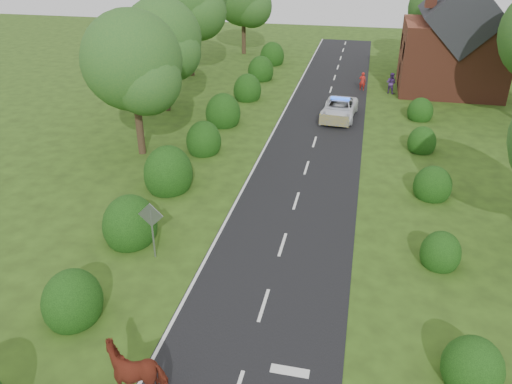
% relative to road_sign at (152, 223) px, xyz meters
% --- Properties ---
extents(ground, '(120.00, 120.00, 0.00)m').
position_rel_road_sign_xyz_m(ground, '(5.00, -2.00, -1.65)').
color(ground, '#294014').
extents(road, '(6.00, 70.00, 0.02)m').
position_rel_road_sign_xyz_m(road, '(5.00, 13.00, -1.64)').
color(road, black).
rests_on(road, ground).
extents(road_markings, '(4.96, 70.00, 0.01)m').
position_rel_road_sign_xyz_m(road_markings, '(3.40, 10.93, -1.63)').
color(road_markings, white).
rests_on(road_markings, road).
extents(hedgerow_left, '(2.75, 50.41, 3.00)m').
position_rel_road_sign_xyz_m(hedgerow_left, '(-1.51, 9.69, -0.91)').
color(hedgerow_left, black).
rests_on(hedgerow_left, ground).
extents(hedgerow_right, '(2.10, 45.78, 2.10)m').
position_rel_road_sign_xyz_m(hedgerow_right, '(11.60, 9.21, -1.10)').
color(hedgerow_right, black).
rests_on(hedgerow_right, ground).
extents(tree_left_a, '(5.74, 5.60, 8.38)m').
position_rel_road_sign_xyz_m(tree_left_a, '(-4.75, 9.86, 3.69)').
color(tree_left_a, '#332316').
rests_on(tree_left_a, ground).
extents(tree_left_b, '(5.74, 5.60, 8.07)m').
position_rel_road_sign_xyz_m(tree_left_b, '(-6.25, 17.86, 3.39)').
color(tree_left_b, '#332316').
rests_on(tree_left_b, ground).
extents(tree_left_c, '(6.97, 6.80, 10.22)m').
position_rel_road_sign_xyz_m(tree_left_c, '(-7.70, 27.83, 4.88)').
color(tree_left_c, '#332316').
rests_on(tree_left_c, ground).
extents(tree_right_c, '(6.15, 6.00, 8.58)m').
position_rel_road_sign_xyz_m(tree_right_c, '(14.27, 35.85, 3.69)').
color(tree_right_c, '#332316').
rests_on(tree_right_c, ground).
extents(road_sign, '(1.06, 0.08, 2.53)m').
position_rel_road_sign_xyz_m(road_sign, '(0.00, 0.00, 0.00)').
color(road_sign, gray).
rests_on(road_sign, ground).
extents(house, '(8.00, 7.40, 9.17)m').
position_rel_road_sign_xyz_m(house, '(14.49, 28.00, 2.13)').
color(house, brown).
rests_on(house, ground).
extents(cow, '(2.33, 1.57, 1.52)m').
position_rel_road_sign_xyz_m(cow, '(2.23, -6.42, -0.89)').
color(cow, maroon).
rests_on(cow, ground).
extents(police_van, '(2.59, 5.06, 1.50)m').
position_rel_road_sign_xyz_m(police_van, '(6.16, 19.02, -0.98)').
color(police_van, white).
rests_on(police_van, ground).
extents(pedestrian_red, '(0.58, 0.40, 1.53)m').
position_rel_road_sign_xyz_m(pedestrian_red, '(7.54, 26.43, -0.89)').
color(pedestrian_red, red).
rests_on(pedestrian_red, ground).
extents(pedestrian_purple, '(1.02, 0.93, 1.70)m').
position_rel_road_sign_xyz_m(pedestrian_purple, '(9.86, 26.11, -0.80)').
color(pedestrian_purple, '#4F2F75').
rests_on(pedestrian_purple, ground).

